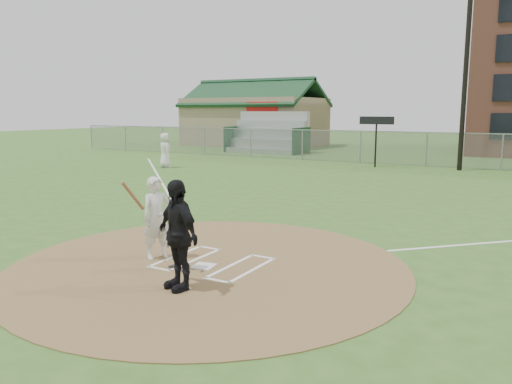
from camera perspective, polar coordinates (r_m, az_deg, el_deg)
The scene contains 14 objects.
ground at distance 10.75m, azimuth -5.40°, elevation -8.36°, with size 140.00×140.00×0.00m, color #356021.
dirt_circle at distance 10.74m, azimuth -5.40°, elevation -8.31°, with size 8.40×8.40×0.02m, color olive.
home_plate at distance 10.59m, azimuth -5.99°, elevation -8.43°, with size 0.43×0.43×0.03m, color silver.
foul_line_third at distance 23.12m, azimuth -10.69°, elevation 1.05°, with size 0.10×24.00×0.01m, color white.
catcher at distance 10.29m, azimuth -8.91°, elevation -5.64°, with size 0.58×0.45×1.20m, color slate.
umpire at distance 9.15m, azimuth -8.96°, elevation -4.84°, with size 1.19×0.49×2.03m, color black.
ondeck_player at distance 29.33m, azimuth -10.37°, elevation 4.71°, with size 0.97×0.63×1.99m, color silver.
batters_boxes at distance 10.85m, azimuth -4.94°, elevation -8.03°, with size 2.08×1.88×0.01m.
batter_at_plate at distance 11.15m, azimuth -11.28°, elevation -2.90°, with size 0.69×1.09×1.81m.
outfield_fence at distance 30.99m, azimuth 18.90°, elevation 4.64°, with size 56.08×0.08×2.03m.
bleachers at distance 39.43m, azimuth 1.25°, elevation 6.85°, with size 6.08×3.20×3.20m.
clubhouse at distance 47.77m, azimuth -0.09°, elevation 8.24°, with size 12.20×8.71×6.23m.
light_pole at distance 29.78m, azimuth 23.00°, elevation 15.04°, with size 1.20×0.30×12.22m.
scoreboard_sign at distance 29.77m, azimuth 13.60°, elevation 7.35°, with size 2.00×0.10×2.93m.
Camera 1 is at (5.97, -8.33, 3.24)m, focal length 35.00 mm.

